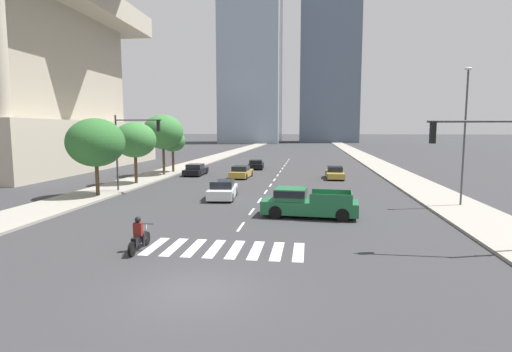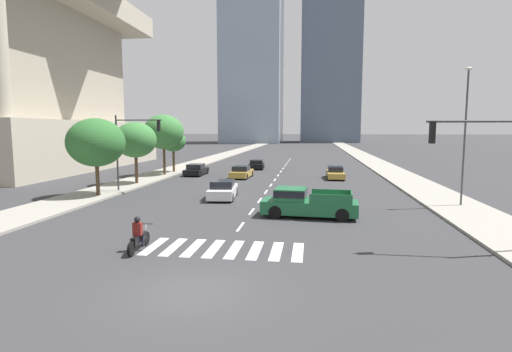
% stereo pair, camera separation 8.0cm
% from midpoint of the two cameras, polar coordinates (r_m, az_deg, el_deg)
% --- Properties ---
extents(ground_plane, '(800.00, 800.00, 0.00)m').
position_cam_midpoint_polar(ground_plane, '(13.45, -8.68, -15.79)').
color(ground_plane, '#333335').
extents(sidewalk_east, '(4.00, 260.00, 0.15)m').
position_cam_midpoint_polar(sidewalk_east, '(43.27, 20.52, -0.46)').
color(sidewalk_east, gray).
rests_on(sidewalk_east, ground).
extents(sidewalk_west, '(4.00, 260.00, 0.15)m').
position_cam_midpoint_polar(sidewalk_west, '(45.41, -13.85, 0.08)').
color(sidewalk_west, gray).
rests_on(sidewalk_west, ground).
extents(crosswalk_near, '(6.75, 2.68, 0.01)m').
position_cam_midpoint_polar(crosswalk_near, '(17.63, -4.39, -10.23)').
color(crosswalk_near, silver).
rests_on(crosswalk_near, ground).
extents(lane_divider_center, '(0.14, 50.00, 0.01)m').
position_cam_midpoint_polar(lane_divider_center, '(44.92, 3.19, 0.10)').
color(lane_divider_center, silver).
rests_on(lane_divider_center, ground).
extents(motorcycle_lead, '(0.70, 2.22, 1.49)m').
position_cam_midpoint_polar(motorcycle_lead, '(17.91, -16.13, -8.28)').
color(motorcycle_lead, black).
rests_on(motorcycle_lead, ground).
extents(pickup_truck, '(5.66, 2.45, 1.67)m').
position_cam_midpoint_polar(pickup_truck, '(23.84, 7.00, -3.80)').
color(pickup_truck, '#1E6038').
rests_on(pickup_truck, ground).
extents(sedan_gold_0, '(1.80, 4.46, 1.23)m').
position_cam_midpoint_polar(sedan_gold_0, '(42.66, 11.18, 0.40)').
color(sedan_gold_0, '#B28E38').
rests_on(sedan_gold_0, ground).
extents(sedan_black_1, '(1.91, 4.40, 1.27)m').
position_cam_midpoint_polar(sedan_black_1, '(45.44, -8.40, 0.85)').
color(sedan_black_1, black).
rests_on(sedan_black_1, ground).
extents(sedan_black_2, '(2.11, 4.35, 1.18)m').
position_cam_midpoint_polar(sedan_black_2, '(52.08, 0.13, 1.62)').
color(sedan_black_2, black).
rests_on(sedan_black_2, ground).
extents(sedan_gold_3, '(1.99, 4.35, 1.27)m').
position_cam_midpoint_polar(sedan_gold_3, '(42.53, -2.00, 0.53)').
color(sedan_gold_3, '#B28E38').
rests_on(sedan_gold_3, ground).
extents(sedan_white_4, '(2.17, 4.49, 1.36)m').
position_cam_midpoint_polar(sedan_white_4, '(29.95, -4.63, -2.00)').
color(sedan_white_4, silver).
rests_on(sedan_white_4, ground).
extents(traffic_signal_near, '(4.24, 0.28, 5.68)m').
position_cam_midpoint_polar(traffic_signal_near, '(18.93, 30.09, 2.46)').
color(traffic_signal_near, '#333335').
rests_on(traffic_signal_near, sidewalk_east).
extents(traffic_signal_far, '(4.13, 0.28, 6.08)m').
position_cam_midpoint_polar(traffic_signal_far, '(33.89, -16.94, 4.94)').
color(traffic_signal_far, '#333335').
rests_on(traffic_signal_far, sidewalk_west).
extents(street_lamp_east, '(0.50, 0.24, 8.87)m').
position_cam_midpoint_polar(street_lamp_east, '(29.44, 27.53, 6.07)').
color(street_lamp_east, '#3F3F42').
rests_on(street_lamp_east, sidewalk_east).
extents(street_tree_nearest, '(4.25, 4.25, 5.78)m').
position_cam_midpoint_polar(street_tree_nearest, '(32.51, -21.61, 4.41)').
color(street_tree_nearest, '#4C3823').
rests_on(street_tree_nearest, sidewalk_west).
extents(street_tree_second, '(3.81, 3.81, 5.61)m').
position_cam_midpoint_polar(street_tree_second, '(38.61, -16.62, 4.91)').
color(street_tree_second, '#4C3823').
rests_on(street_tree_second, sidewalk_west).
extents(street_tree_third, '(4.37, 4.37, 6.52)m').
position_cam_midpoint_polar(street_tree_third, '(45.22, -12.88, 6.09)').
color(street_tree_third, '#4C3823').
rests_on(street_tree_third, sidewalk_west).
extents(street_tree_fourth, '(2.94, 2.94, 4.85)m').
position_cam_midpoint_polar(street_tree_fourth, '(48.09, -11.57, 4.87)').
color(street_tree_fourth, '#4C3823').
rests_on(street_tree_fourth, sidewalk_west).
extents(office_tower_left_skyline, '(21.47, 20.28, 73.32)m').
position_cam_midpoint_polar(office_tower_left_skyline, '(154.45, -0.53, 18.24)').
color(office_tower_left_skyline, '#8C9EB2').
rests_on(office_tower_left_skyline, ground).
extents(office_tower_center_skyline, '(22.12, 22.38, 95.46)m').
position_cam_midpoint_polar(office_tower_center_skyline, '(169.96, 10.61, 20.88)').
color(office_tower_center_skyline, slate).
rests_on(office_tower_center_skyline, ground).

